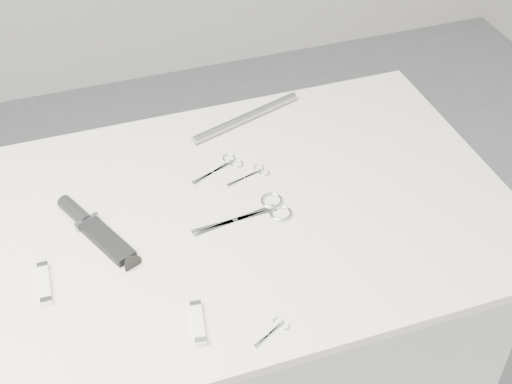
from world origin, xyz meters
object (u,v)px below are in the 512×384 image
object	(u,v)px
pocket_knife_b	(198,323)
plinth	(251,355)
embroidery_scissors_b	(253,174)
metal_rail	(246,117)
large_shears	(262,212)
tiny_scissors	(274,330)
sheathed_knife	(92,227)
pocket_knife_a	(45,283)
embroidery_scissors_a	(224,166)

from	to	relation	value
pocket_knife_b	plinth	bearing A→B (deg)	-26.03
embroidery_scissors_b	pocket_knife_b	bearing A→B (deg)	-138.82
plinth	metal_rail	xyz separation A→B (m)	(0.08, 0.27, 0.48)
large_shears	tiny_scissors	xyz separation A→B (m)	(-0.07, -0.27, -0.00)
large_shears	sheathed_knife	xyz separation A→B (m)	(-0.31, 0.06, 0.01)
plinth	pocket_knife_b	xyz separation A→B (m)	(-0.17, -0.24, 0.48)
large_shears	sheathed_knife	bearing A→B (deg)	163.86
large_shears	tiny_scissors	bearing A→B (deg)	-111.05
pocket_knife_a	metal_rail	xyz separation A→B (m)	(0.47, 0.34, 0.00)
large_shears	plinth	bearing A→B (deg)	121.58
metal_rail	embroidery_scissors_b	bearing A→B (deg)	-103.99
tiny_scissors	pocket_knife_a	distance (m)	0.40
embroidery_scissors_b	sheathed_knife	bearing A→B (deg)	172.68
pocket_knife_a	metal_rail	world-z (taller)	metal_rail
tiny_scissors	metal_rail	world-z (taller)	metal_rail
sheathed_knife	pocket_knife_b	xyz separation A→B (m)	(0.13, -0.27, -0.00)
embroidery_scissors_b	metal_rail	size ratio (longest dim) A/B	0.34
plinth	embroidery_scissors_a	distance (m)	0.49
embroidery_scissors_a	tiny_scissors	bearing A→B (deg)	-119.89
plinth	embroidery_scissors_a	size ratio (longest dim) A/B	7.57
embroidery_scissors_b	pocket_knife_a	world-z (taller)	pocket_knife_a
sheathed_knife	pocket_knife_b	distance (m)	0.30
tiny_scissors	pocket_knife_a	world-z (taller)	pocket_knife_a
embroidery_scissors_a	embroidery_scissors_b	distance (m)	0.06
large_shears	pocket_knife_a	xyz separation A→B (m)	(-0.41, -0.05, 0.00)
large_shears	pocket_knife_a	bearing A→B (deg)	-178.64
metal_rail	large_shears	bearing A→B (deg)	-102.65
large_shears	pocket_knife_b	distance (m)	0.29
large_shears	embroidery_scissors_b	bearing A→B (deg)	73.61
embroidery_scissors_a	embroidery_scissors_b	size ratio (longest dim) A/B	1.24
pocket_knife_a	metal_rail	size ratio (longest dim) A/B	0.34
pocket_knife_a	pocket_knife_b	xyz separation A→B (m)	(0.22, -0.17, -0.00)
tiny_scissors	metal_rail	bearing A→B (deg)	47.77
embroidery_scissors_b	metal_rail	bearing A→B (deg)	59.12
embroidery_scissors_b	pocket_knife_a	size ratio (longest dim) A/B	1.01
tiny_scissors	embroidery_scissors_b	bearing A→B (deg)	47.84
sheathed_knife	embroidery_scissors_a	bearing A→B (deg)	-94.99
large_shears	embroidery_scissors_a	distance (m)	0.16
plinth	sheathed_knife	bearing A→B (deg)	173.17
embroidery_scissors_a	metal_rail	size ratio (longest dim) A/B	0.43
large_shears	pocket_knife_b	xyz separation A→B (m)	(-0.18, -0.22, 0.00)
embroidery_scissors_a	pocket_knife_a	distance (m)	0.43
tiny_scissors	pocket_knife_a	size ratio (longest dim) A/B	0.73
tiny_scissors	pocket_knife_b	xyz separation A→B (m)	(-0.11, 0.05, 0.00)
embroidery_scissors_b	plinth	bearing A→B (deg)	-128.72
pocket_knife_a	embroidery_scissors_a	bearing A→B (deg)	-59.27
sheathed_knife	tiny_scissors	bearing A→B (deg)	-168.01
tiny_scissors	sheathed_knife	world-z (taller)	sheathed_knife
embroidery_scissors_a	pocket_knife_b	bearing A→B (deg)	-136.68
tiny_scissors	pocket_knife_a	xyz separation A→B (m)	(-0.34, 0.22, 0.00)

